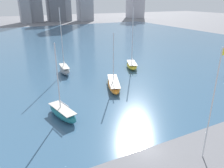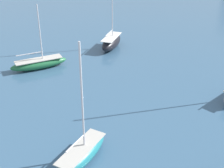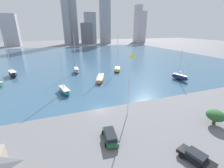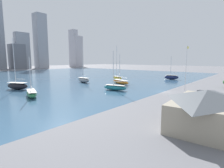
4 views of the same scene
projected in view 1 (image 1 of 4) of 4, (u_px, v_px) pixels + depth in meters
The scene contains 7 objects.
ground_plane at pixel (145, 149), 26.94m from camera, with size 500.00×500.00×0.00m, color slate.
harbor_water at pixel (42, 46), 85.26m from camera, with size 180.00×140.00×0.00m.
flag_pole at pixel (213, 103), 23.15m from camera, with size 1.24×0.14×12.98m.
sailboat_orange at pixel (114, 84), 45.40m from camera, with size 6.03×10.45×11.11m.
sailboat_gray at pixel (65, 69), 53.73m from camera, with size 2.56×6.77×15.49m.
sailboat_yellow at pixel (132, 65), 58.02m from camera, with size 5.05×7.46×15.47m.
sailboat_teal at pixel (62, 112), 33.80m from camera, with size 3.83×7.60×11.58m.
Camera 1 is at (-13.60, -18.00, 17.27)m, focal length 35.00 mm.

